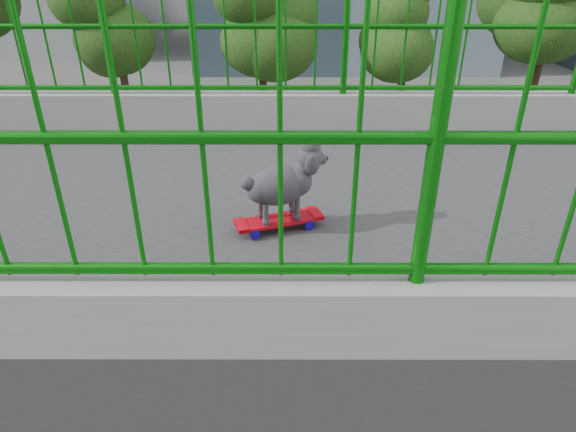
% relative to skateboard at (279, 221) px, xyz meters
% --- Properties ---
extents(road, '(18.00, 90.00, 0.02)m').
position_rel_skateboard_xyz_m(road, '(-13.48, -5.47, -7.04)').
color(road, black).
rests_on(road, ground).
extents(street_trees, '(5.30, 60.40, 7.26)m').
position_rel_skateboard_xyz_m(street_trees, '(-26.51, -4.41, -2.33)').
color(street_trees, black).
rests_on(street_trees, ground).
extents(skateboard, '(0.30, 0.52, 0.07)m').
position_rel_skateboard_xyz_m(skateboard, '(0.00, 0.00, 0.00)').
color(skateboard, red).
rests_on(skateboard, footbridge).
extents(poodle, '(0.30, 0.47, 0.41)m').
position_rel_skateboard_xyz_m(poodle, '(-0.01, 0.02, 0.24)').
color(poodle, '#2A272C').
rests_on(poodle, skateboard).
extents(car_3, '(2.03, 4.98, 1.45)m').
position_rel_skateboard_xyz_m(car_3, '(-16.08, -10.30, -6.33)').
color(car_3, black).
rests_on(car_3, ground).
extents(car_4, '(1.66, 4.13, 1.41)m').
position_rel_skateboard_xyz_m(car_4, '(-19.28, 0.58, -6.35)').
color(car_4, silver).
rests_on(car_4, ground).
extents(car_6, '(2.25, 4.89, 1.36)m').
position_rel_skateboard_xyz_m(car_6, '(-9.68, 2.76, -6.37)').
color(car_6, black).
rests_on(car_6, ground).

